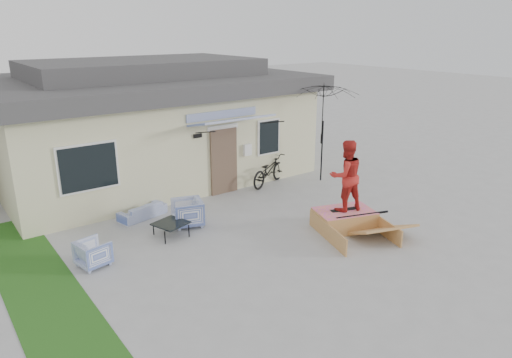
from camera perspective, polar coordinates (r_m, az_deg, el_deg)
ground at (r=11.31m, az=4.26°, el=-8.85°), size 90.00×90.00×0.00m
grass_strip at (r=10.96m, az=-25.00°, el=-11.56°), size 1.40×8.00×0.01m
house at (r=17.24m, az=-13.26°, el=6.99°), size 10.80×8.49×4.10m
loveseat at (r=13.50m, az=-13.71°, el=-3.50°), size 1.43×0.71×0.54m
armchair_left at (r=11.16m, az=-19.25°, el=-8.38°), size 0.73×0.76×0.66m
armchair_right at (r=12.69m, az=-8.36°, el=-3.93°), size 0.93×0.96×0.80m
coffee_table at (r=12.21m, az=-10.31°, el=-6.04°), size 0.93×0.93×0.37m
bicycle at (r=15.75m, az=1.54°, el=1.44°), size 2.01×1.31×1.21m
patio_umbrella at (r=16.06m, az=8.14°, el=5.80°), size 2.77×2.65×2.20m
skate_ramp at (r=12.65m, az=10.69°, el=-4.87°), size 2.04×2.36×0.50m
skateboard at (r=12.59m, az=10.65°, el=-3.64°), size 0.77×0.40×0.05m
skater at (r=12.27m, az=10.91°, el=0.53°), size 1.07×0.93×1.87m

